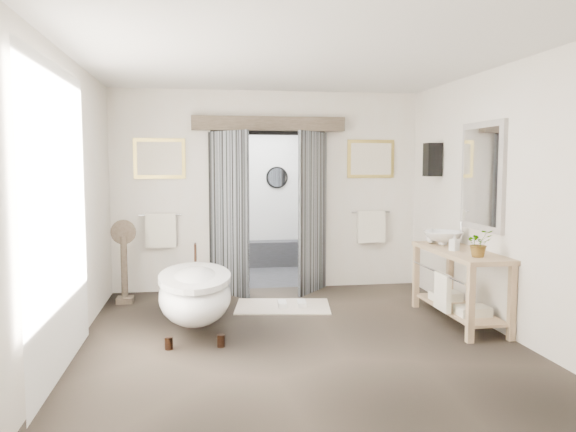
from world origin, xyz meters
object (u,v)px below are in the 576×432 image
(clawfoot_tub, at_px, (195,293))
(vanity, at_px, (458,280))
(rug, at_px, (283,306))
(basin, at_px, (443,238))

(clawfoot_tub, height_order, vanity, clawfoot_tub)
(rug, distance_m, basin, 2.20)
(vanity, relative_size, rug, 1.33)
(clawfoot_tub, relative_size, vanity, 1.10)
(rug, height_order, basin, basin)
(rug, bearing_deg, basin, -16.14)
(clawfoot_tub, relative_size, rug, 1.47)
(clawfoot_tub, xyz_separation_m, rug, (1.11, 0.86, -0.41))
(vanity, height_order, basin, basin)
(clawfoot_tub, bearing_deg, basin, 5.81)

